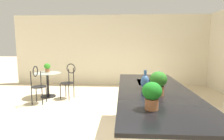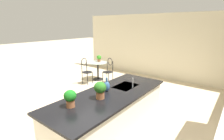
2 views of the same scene
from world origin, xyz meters
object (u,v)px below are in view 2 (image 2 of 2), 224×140
at_px(potted_plant_on_table, 99,58).
at_px(vase_on_counter, 107,86).
at_px(bistro_table, 98,69).
at_px(potted_plant_counter_near, 100,89).
at_px(potted_plant_counter_far, 70,97).
at_px(chair_by_island, 86,70).
at_px(chair_near_window, 109,70).

relative_size(potted_plant_on_table, vase_on_counter, 0.95).
height_order(bistro_table, potted_plant_counter_near, potted_plant_counter_near).
xyz_separation_m(potted_plant_counter_near, potted_plant_counter_far, (0.55, -0.17, -0.02)).
bearing_deg(chair_by_island, chair_near_window, 129.33).
xyz_separation_m(bistro_table, vase_on_counter, (2.59, 2.61, 0.58)).
xyz_separation_m(potted_plant_on_table, vase_on_counter, (2.72, 2.65, 0.13)).
distance_m(potted_plant_on_table, vase_on_counter, 3.80).
relative_size(chair_near_window, potted_plant_counter_far, 3.58).
distance_m(bistro_table, chair_near_window, 0.72).
height_order(potted_plant_counter_far, vase_on_counter, potted_plant_counter_far).
bearing_deg(potted_plant_on_table, potted_plant_counter_near, 42.18).
xyz_separation_m(chair_near_window, vase_on_counter, (2.44, 1.92, 0.46)).
bearing_deg(potted_plant_counter_near, potted_plant_counter_far, -16.85).
relative_size(bistro_table, chair_by_island, 0.77).
bearing_deg(potted_plant_counter_near, potted_plant_on_table, -137.82).
bearing_deg(potted_plant_on_table, chair_by_island, 4.53).
xyz_separation_m(bistro_table, potted_plant_on_table, (-0.13, -0.05, 0.45)).
height_order(potted_plant_counter_near, potted_plant_counter_far, potted_plant_counter_near).
bearing_deg(chair_near_window, potted_plant_counter_far, 29.39).
distance_m(potted_plant_counter_near, vase_on_counter, 0.38).
distance_m(bistro_table, potted_plant_on_table, 0.47).
relative_size(chair_by_island, vase_on_counter, 3.62).
relative_size(chair_by_island, potted_plant_counter_far, 3.58).
bearing_deg(vase_on_counter, potted_plant_counter_far, -2.12).
height_order(potted_plant_on_table, potted_plant_counter_far, potted_plant_counter_far).
distance_m(chair_near_window, potted_plant_counter_far, 3.87).
height_order(potted_plant_counter_near, vase_on_counter, potted_plant_counter_near).
xyz_separation_m(potted_plant_counter_near, vase_on_counter, (-0.35, -0.13, -0.07)).
height_order(bistro_table, potted_plant_on_table, potted_plant_on_table).
height_order(bistro_table, chair_near_window, chair_near_window).
bearing_deg(vase_on_counter, potted_plant_on_table, -135.77).
relative_size(chair_near_window, chair_by_island, 1.00).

